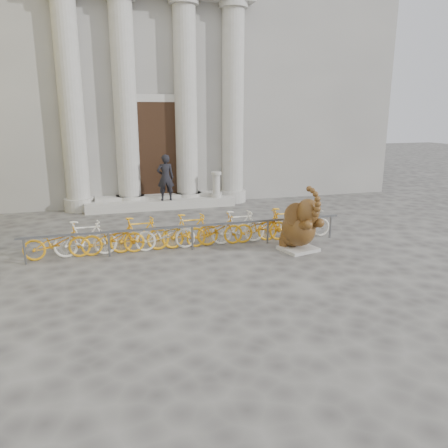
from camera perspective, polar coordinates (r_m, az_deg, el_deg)
name	(u,v)px	position (r m, az deg, el deg)	size (l,w,h in m)	color
ground	(228,297)	(9.34, 0.46, -9.57)	(80.00, 80.00, 0.00)	#474442
classical_building	(140,67)	(23.34, -10.88, 19.50)	(22.00, 10.70, 12.00)	gray
entrance_steps	(161,203)	(18.11, -8.22, 2.71)	(6.00, 1.20, 0.36)	#A8A59E
elephant_statue	(300,227)	(12.36, 9.88, -0.42)	(1.22, 1.48, 1.88)	#A8A59E
bike_rack	(190,231)	(12.57, -4.41, -0.86)	(9.16, 0.53, 1.00)	slate
pedestrian	(166,178)	(17.60, -7.65, 6.03)	(0.67, 0.44, 1.84)	black
balustrade_post	(216,186)	(18.15, -1.03, 5.02)	(0.43, 0.43, 1.06)	#A8A59E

